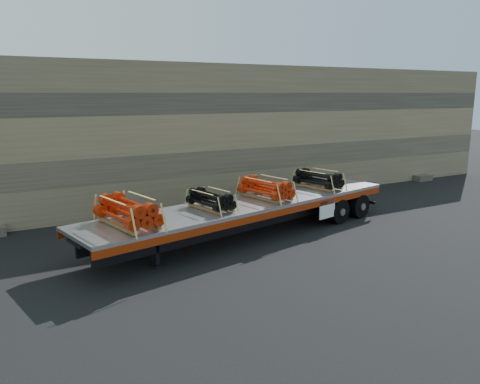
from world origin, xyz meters
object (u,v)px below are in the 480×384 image
object	(u,v)px
bundle_front	(128,212)
bundle_rear	(318,180)
trailer	(248,219)
bundle_midfront	(211,200)
bundle_midrear	(266,189)

from	to	relation	value
bundle_front	bundle_rear	bearing A→B (deg)	-0.00
trailer	bundle_midfront	bearing A→B (deg)	-180.00
bundle_front	bundle_midrear	bearing A→B (deg)	-0.00
trailer	bundle_front	size ratio (longest dim) A/B	5.66
trailer	bundle_midrear	size ratio (longest dim) A/B	6.30
bundle_front	bundle_midfront	size ratio (longest dim) A/B	1.32
bundle_rear	bundle_front	bearing A→B (deg)	180.00
bundle_front	bundle_midrear	size ratio (longest dim) A/B	1.11
trailer	bundle_midfront	world-z (taller)	bundle_midfront
bundle_front	bundle_rear	distance (m)	9.38
bundle_midfront	bundle_midrear	world-z (taller)	bundle_midrear
trailer	bundle_midrear	xyz separation A→B (m)	(0.92, 0.19, 1.10)
bundle_midfront	bundle_midrear	bearing A→B (deg)	0.00
bundle_front	trailer	bearing A→B (deg)	0.00
trailer	bundle_rear	bearing A→B (deg)	0.00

